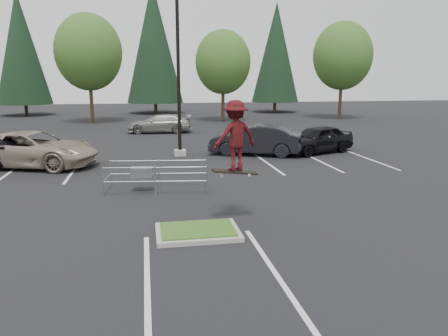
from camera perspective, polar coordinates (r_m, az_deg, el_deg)
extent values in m
plane|color=black|center=(11.77, -3.45, -8.63)|extent=(120.00, 120.00, 0.00)
cube|color=#9F9D94|center=(11.75, -3.45, -8.36)|extent=(2.20, 1.60, 0.12)
cube|color=#335B1C|center=(11.72, -3.45, -8.01)|extent=(1.95, 1.35, 0.05)
cube|color=silver|center=(20.63, -19.04, -0.31)|extent=(0.12, 5.20, 0.01)
cube|color=silver|center=(21.22, -26.26, -0.57)|extent=(0.12, 5.20, 0.01)
cube|color=silver|center=(21.18, 5.76, 0.58)|extent=(0.12, 5.20, 0.01)
cube|color=silver|center=(22.07, 12.52, 0.82)|extent=(0.12, 5.20, 0.01)
cube|color=silver|center=(23.24, 18.68, 1.02)|extent=(0.12, 5.20, 0.01)
cube|color=silver|center=(8.95, -9.98, -15.66)|extent=(0.12, 6.00, 0.01)
cube|color=silver|center=(9.33, 7.39, -14.39)|extent=(0.12, 6.00, 0.01)
cube|color=#9F9D94|center=(23.36, -5.76, 2.01)|extent=(0.60, 0.60, 0.30)
cylinder|color=black|center=(23.04, -6.02, 13.98)|extent=(0.18, 0.18, 10.00)
cylinder|color=#38281C|center=(41.79, -16.91, 8.08)|extent=(0.32, 0.32, 3.50)
ellipsoid|color=#356A27|center=(41.78, -17.29, 14.26)|extent=(5.89, 5.89, 6.77)
sphere|color=#356A27|center=(41.39, -16.43, 13.31)|extent=(3.68, 3.68, 3.68)
sphere|color=#356A27|center=(42.21, -17.87, 13.44)|extent=(4.05, 4.05, 4.05)
cylinder|color=#38281C|center=(41.48, -0.14, 8.25)|extent=(0.32, 0.32, 3.04)
ellipsoid|color=#356A27|center=(41.42, -0.14, 13.67)|extent=(5.12, 5.12, 5.89)
sphere|color=#356A27|center=(41.22, 0.77, 12.78)|extent=(3.20, 3.20, 3.20)
sphere|color=#356A27|center=(41.72, -0.94, 12.99)|extent=(3.52, 3.52, 3.52)
cylinder|color=#38281C|center=(45.60, 14.93, 8.42)|extent=(0.32, 0.32, 3.42)
ellipsoid|color=#356A27|center=(45.58, 15.23, 13.95)|extent=(5.76, 5.76, 6.62)
sphere|color=#356A27|center=(45.54, 16.04, 13.00)|extent=(3.60, 3.60, 3.60)
sphere|color=#356A27|center=(45.71, 14.39, 13.31)|extent=(3.96, 3.96, 3.96)
cylinder|color=#38281C|center=(52.64, -24.41, 6.96)|extent=(0.36, 0.36, 1.20)
cone|color=black|center=(52.61, -25.03, 14.01)|extent=(5.72, 5.72, 11.80)
cylinder|color=#38281C|center=(51.59, -8.90, 7.78)|extent=(0.36, 0.36, 1.20)
cone|color=black|center=(51.61, -9.17, 15.84)|extent=(6.38, 6.38, 13.30)
cylinder|color=#38281C|center=(52.83, 6.63, 7.94)|extent=(0.36, 0.36, 1.20)
cone|color=black|center=(52.79, 6.80, 14.72)|extent=(5.50, 5.50, 11.30)
cylinder|color=gray|center=(15.83, -15.52, -1.71)|extent=(0.05, 0.05, 1.05)
cylinder|color=gray|center=(17.04, -14.62, -0.71)|extent=(0.05, 0.05, 1.05)
cylinder|color=gray|center=(15.54, -8.96, -1.67)|extent=(0.05, 0.05, 1.05)
cylinder|color=gray|center=(16.77, -8.53, -0.66)|extent=(0.05, 0.05, 1.05)
cylinder|color=gray|center=(15.45, -2.24, -1.60)|extent=(0.05, 0.05, 1.05)
cylinder|color=gray|center=(16.69, -2.31, -0.59)|extent=(0.05, 0.05, 1.05)
cylinder|color=gray|center=(15.54, -8.96, -1.75)|extent=(3.61, 0.50, 0.05)
cylinder|color=gray|center=(15.44, -9.02, 0.06)|extent=(3.61, 0.50, 0.05)
cylinder|color=gray|center=(16.78, -8.53, -0.73)|extent=(3.61, 0.50, 0.05)
cylinder|color=gray|center=(16.68, -8.58, 0.95)|extent=(3.61, 0.50, 0.05)
cube|color=gray|center=(16.19, -10.67, -0.70)|extent=(0.83, 0.57, 0.44)
cube|color=black|center=(12.50, 1.39, -0.52)|extent=(1.33, 0.49, 0.21)
cylinder|color=beige|center=(12.31, -0.30, -1.05)|extent=(0.08, 0.05, 0.08)
cylinder|color=beige|center=(12.57, -0.51, -0.78)|extent=(0.08, 0.05, 0.08)
cylinder|color=beige|center=(12.47, 3.30, -0.90)|extent=(0.08, 0.05, 0.08)
cylinder|color=beige|center=(12.72, 3.02, -0.64)|extent=(0.08, 0.05, 0.08)
imported|color=maroon|center=(12.32, 1.41, 4.25)|extent=(1.45, 1.09, 1.99)
imported|color=gray|center=(22.11, -23.83, 2.27)|extent=(6.49, 4.45, 1.65)
imported|color=black|center=(23.42, 4.13, 3.68)|extent=(5.16, 3.40, 1.61)
imported|color=black|center=(24.52, 12.09, 3.71)|extent=(4.80, 3.43, 1.52)
imported|color=gray|center=(33.15, -8.37, 5.78)|extent=(4.90, 2.37, 1.38)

